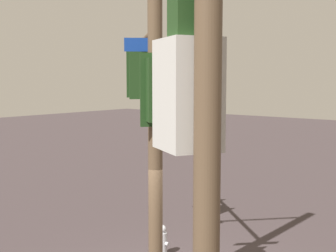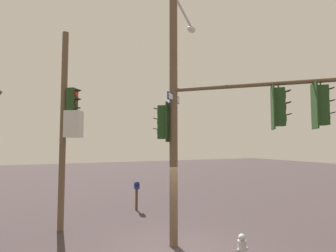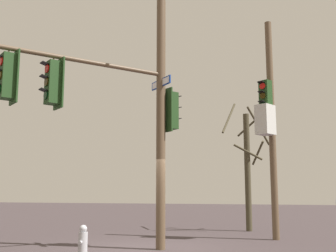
{
  "view_description": "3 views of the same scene",
  "coord_description": "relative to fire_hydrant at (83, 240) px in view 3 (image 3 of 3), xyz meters",
  "views": [
    {
      "loc": [
        -5.2,
        6.68,
        4.13
      ],
      "look_at": [
        -0.37,
        0.68,
        3.34
      ],
      "focal_mm": 48.38,
      "sensor_mm": 36.0,
      "label": 1
    },
    {
      "loc": [
        -3.62,
        -7.25,
        3.23
      ],
      "look_at": [
        0.07,
        0.79,
        3.84
      ],
      "focal_mm": 28.1,
      "sensor_mm": 36.0,
      "label": 2
    },
    {
      "loc": [
        11.53,
        3.7,
        1.61
      ],
      "look_at": [
        0.46,
        0.76,
        3.4
      ],
      "focal_mm": 44.39,
      "sensor_mm": 36.0,
      "label": 3
    }
  ],
  "objects": [
    {
      "name": "main_signal_pole_assembly",
      "position": [
        -0.42,
        1.11,
        4.26
      ],
      "size": [
        4.66,
        6.14,
        8.88
      ],
      "rotation": [
        0.0,
        0.0,
        5.54
      ],
      "color": "brown",
      "rests_on": "ground"
    },
    {
      "name": "bare_tree_behind_pole",
      "position": [
        -7.33,
        3.75,
        2.35
      ],
      "size": [
        1.92,
        1.93,
        5.48
      ],
      "color": "#433C2A",
      "rests_on": "ground"
    },
    {
      "name": "fire_hydrant",
      "position": [
        0.0,
        0.0,
        0.0
      ],
      "size": [
        0.38,
        0.24,
        0.73
      ],
      "color": "#B2B2B7",
      "rests_on": "ground"
    },
    {
      "name": "secondary_pole_assembly",
      "position": [
        -4.31,
        4.72,
        3.68
      ],
      "size": [
        0.85,
        0.71,
        7.61
      ],
      "rotation": [
        0.0,
        0.0,
        5.76
      ],
      "color": "brown",
      "rests_on": "ground"
    },
    {
      "name": "ground_plane",
      "position": [
        -1.39,
        1.28,
        -0.34
      ],
      "size": [
        80.0,
        80.0,
        0.0
      ],
      "primitive_type": "plane",
      "color": "#3B3133"
    }
  ]
}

